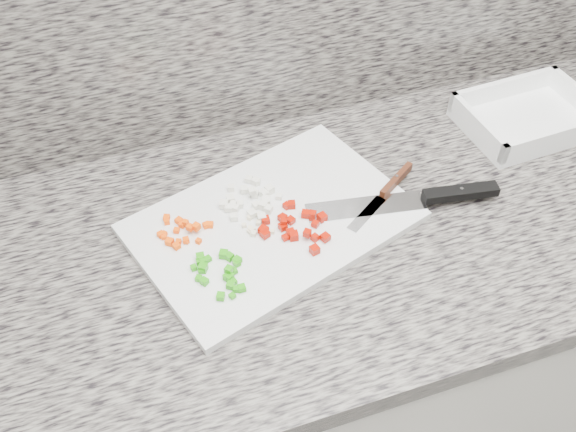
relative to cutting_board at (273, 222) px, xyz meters
name	(u,v)px	position (x,y,z in m)	size (l,w,h in m)	color
cabinet	(331,365)	(0.12, -0.03, -0.48)	(3.92, 0.62, 0.86)	white
countertop	(344,228)	(0.12, -0.03, -0.03)	(3.96, 0.64, 0.04)	slate
cutting_board	(273,222)	(0.00, 0.00, 0.00)	(0.44, 0.30, 0.01)	silver
carrot_pile	(181,231)	(-0.15, 0.02, 0.01)	(0.09, 0.08, 0.02)	#FF4E05
onion_pile	(252,199)	(-0.02, 0.05, 0.01)	(0.11, 0.11, 0.02)	silver
green_pepper_pile	(220,271)	(-0.11, -0.08, 0.01)	(0.08, 0.10, 0.02)	#27990D
red_pepper_pile	(294,227)	(0.03, -0.04, 0.01)	(0.12, 0.12, 0.02)	#A31002
garlic_pile	(258,228)	(-0.03, -0.01, 0.01)	(0.05, 0.06, 0.01)	beige
chef_knife	(428,197)	(0.26, -0.04, 0.01)	(0.33, 0.09, 0.02)	silver
paring_knife	(389,188)	(0.21, 0.00, 0.01)	(0.17, 0.12, 0.02)	silver
tray	(528,118)	(0.55, 0.09, 0.01)	(0.26, 0.19, 0.05)	white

